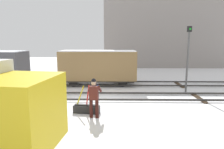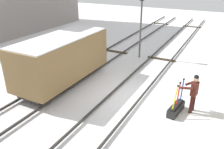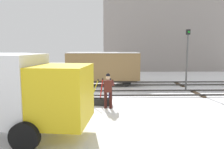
{
  "view_description": "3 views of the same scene",
  "coord_description": "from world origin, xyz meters",
  "px_view_note": "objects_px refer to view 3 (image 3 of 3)",
  "views": [
    {
      "loc": [
        0.95,
        -11.57,
        3.36
      ],
      "look_at": [
        0.71,
        2.72,
        0.97
      ],
      "focal_mm": 32.39,
      "sensor_mm": 36.0,
      "label": 1
    },
    {
      "loc": [
        -9.39,
        -4.0,
        5.69
      ],
      "look_at": [
        0.2,
        0.97,
        0.89
      ],
      "focal_mm": 37.42,
      "sensor_mm": 36.0,
      "label": 2
    },
    {
      "loc": [
        -0.04,
        -13.65,
        3.03
      ],
      "look_at": [
        0.32,
        1.57,
        1.13
      ],
      "focal_mm": 34.75,
      "sensor_mm": 36.0,
      "label": 3
    }
  ],
  "objects_px": {
    "signal_post": "(187,54)",
    "rail_worker": "(108,89)",
    "freight_car_near_switch": "(103,67)",
    "switch_lever_frame": "(100,101)"
  },
  "relations": [
    {
      "from": "signal_post",
      "to": "rail_worker",
      "type": "bearing_deg",
      "value": -140.6
    },
    {
      "from": "rail_worker",
      "to": "signal_post",
      "type": "bearing_deg",
      "value": 47.5
    },
    {
      "from": "freight_car_near_switch",
      "to": "rail_worker",
      "type": "bearing_deg",
      "value": -86.96
    },
    {
      "from": "switch_lever_frame",
      "to": "freight_car_near_switch",
      "type": "bearing_deg",
      "value": 97.65
    },
    {
      "from": "switch_lever_frame",
      "to": "freight_car_near_switch",
      "type": "xyz_separation_m",
      "value": [
        0.05,
        6.11,
        1.26
      ]
    },
    {
      "from": "rail_worker",
      "to": "signal_post",
      "type": "distance_m",
      "value": 7.44
    },
    {
      "from": "rail_worker",
      "to": "signal_post",
      "type": "xyz_separation_m",
      "value": [
        5.61,
        4.61,
        1.59
      ]
    },
    {
      "from": "rail_worker",
      "to": "switch_lever_frame",
      "type": "bearing_deg",
      "value": 134.36
    },
    {
      "from": "rail_worker",
      "to": "freight_car_near_switch",
      "type": "distance_m",
      "value": 6.7
    },
    {
      "from": "switch_lever_frame",
      "to": "rail_worker",
      "type": "relative_size",
      "value": 0.82
    }
  ]
}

